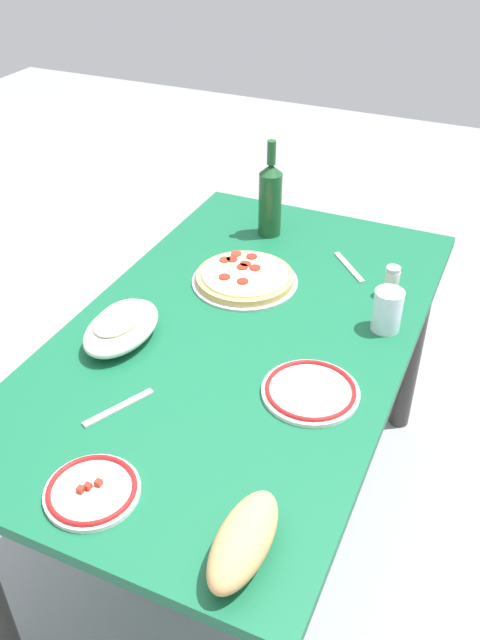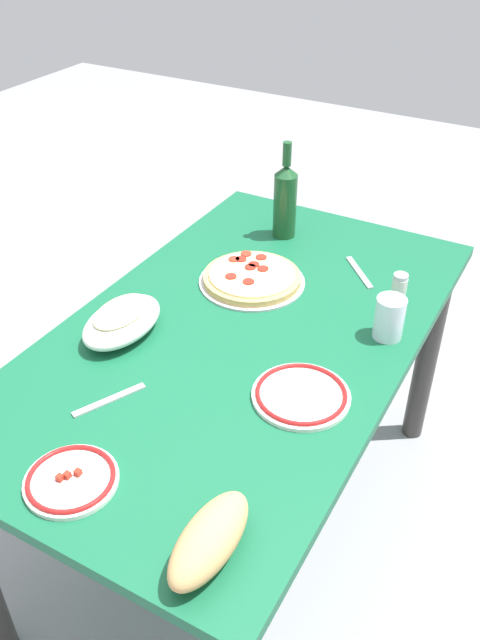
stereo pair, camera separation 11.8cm
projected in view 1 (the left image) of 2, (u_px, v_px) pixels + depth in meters
ground_plane at (240, 522)px, 2.09m from camera, size 8.00×8.00×0.00m
dining_table at (240, 368)px, 1.73m from camera, size 1.42×0.82×0.75m
pepperoni_pizza at (245, 278)px, 1.83m from camera, size 0.29×0.29×0.03m
baked_pasta_dish at (121, 326)px, 1.60m from camera, size 0.24×0.15×0.08m
wine_bottle at (270, 198)px, 2.00m from camera, size 0.07×0.07×0.30m
water_glass at (387, 310)px, 1.63m from camera, size 0.07×0.07×0.11m
side_plate_near at (310, 391)px, 1.46m from camera, size 0.22×0.22×0.02m
side_plate_far at (92, 490)px, 1.24m from camera, size 0.18×0.18×0.02m
bread_loaf at (244, 540)px, 1.11m from camera, size 0.21×0.09×0.08m
spice_shaker at (392, 282)px, 1.76m from camera, size 0.04×0.04×0.09m
fork_left at (119, 408)px, 1.43m from camera, size 0.16×0.09×0.00m
fork_right at (349, 267)px, 1.90m from camera, size 0.14×0.13×0.00m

